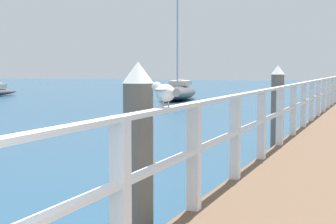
% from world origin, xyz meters
% --- Properties ---
extents(pier_railing, '(0.12, 23.24, 1.08)m').
position_xyz_m(pier_railing, '(-1.13, 12.36, 1.12)').
color(pier_railing, white).
rests_on(pier_railing, pier_deck).
extents(dock_piling_near, '(0.29, 0.29, 1.93)m').
position_xyz_m(dock_piling_near, '(-1.51, 3.60, 0.97)').
color(dock_piling_near, '#6B6056').
rests_on(dock_piling_near, ground_plane).
extents(dock_piling_far, '(0.29, 0.29, 1.93)m').
position_xyz_m(dock_piling_far, '(-1.51, 10.97, 0.97)').
color(dock_piling_far, '#6B6056').
rests_on(dock_piling_far, ground_plane).
extents(seagull_foreground, '(0.38, 0.36, 0.21)m').
position_xyz_m(seagull_foreground, '(-1.14, 3.33, 1.66)').
color(seagull_foreground, white).
rests_on(seagull_foreground, pier_railing).
extents(boat_3, '(2.88, 6.49, 8.52)m').
position_xyz_m(boat_3, '(-10.47, 29.10, 0.48)').
color(boat_3, '#4C4C51').
rests_on(boat_3, ground_plane).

